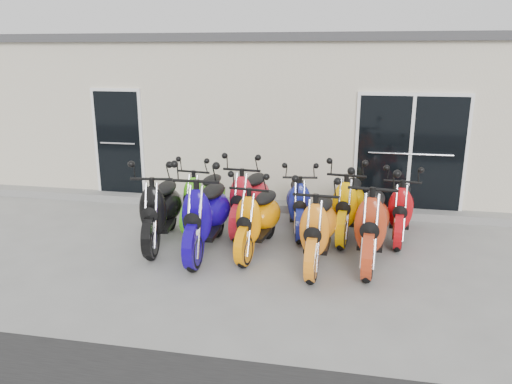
% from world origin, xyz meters
% --- Properties ---
extents(ground, '(80.00, 80.00, 0.00)m').
position_xyz_m(ground, '(0.00, 0.00, 0.00)').
color(ground, gray).
rests_on(ground, ground).
extents(building, '(14.00, 6.00, 3.20)m').
position_xyz_m(building, '(0.00, 5.20, 1.60)').
color(building, beige).
rests_on(building, ground).
extents(roof_cap, '(14.20, 6.20, 0.16)m').
position_xyz_m(roof_cap, '(0.00, 5.20, 3.28)').
color(roof_cap, '#3F3F42').
rests_on(roof_cap, building).
extents(front_step, '(14.00, 0.40, 0.15)m').
position_xyz_m(front_step, '(0.00, 2.02, 0.07)').
color(front_step, gray).
rests_on(front_step, ground).
extents(door_left, '(1.07, 0.08, 2.22)m').
position_xyz_m(door_left, '(-3.20, 2.17, 1.26)').
color(door_left, black).
rests_on(door_left, front_step).
extents(door_right, '(2.02, 0.08, 2.22)m').
position_xyz_m(door_right, '(2.60, 2.17, 1.26)').
color(door_right, black).
rests_on(door_right, front_step).
extents(scooter_front_black, '(1.00, 2.08, 1.48)m').
position_xyz_m(scooter_front_black, '(-1.42, -0.10, 0.74)').
color(scooter_front_black, black).
rests_on(scooter_front_black, ground).
extents(scooter_front_blue, '(0.82, 2.13, 1.56)m').
position_xyz_m(scooter_front_blue, '(-0.59, -0.32, 0.78)').
color(scooter_front_blue, '#130286').
rests_on(scooter_front_blue, ground).
extents(scooter_front_orange_a, '(0.90, 1.94, 1.38)m').
position_xyz_m(scooter_front_orange_a, '(0.18, -0.14, 0.69)').
color(scooter_front_orange_a, '#FF8E02').
rests_on(scooter_front_orange_a, ground).
extents(scooter_front_orange_b, '(0.81, 1.99, 1.45)m').
position_xyz_m(scooter_front_orange_b, '(1.13, -0.44, 0.72)').
color(scooter_front_orange_b, orange).
rests_on(scooter_front_orange_b, ground).
extents(scooter_front_red, '(0.92, 2.14, 1.54)m').
position_xyz_m(scooter_front_red, '(1.88, -0.21, 0.77)').
color(scooter_front_red, '#B23517').
rests_on(scooter_front_red, ground).
extents(scooter_back_green, '(0.84, 1.86, 1.33)m').
position_xyz_m(scooter_back_green, '(-1.00, 0.90, 0.67)').
color(scooter_back_green, '#55DC1A').
rests_on(scooter_back_green, ground).
extents(scooter_back_red, '(0.85, 2.01, 1.45)m').
position_xyz_m(scooter_back_red, '(-0.16, 0.82, 0.73)').
color(scooter_back_red, red).
rests_on(scooter_back_red, ground).
extents(scooter_back_blue, '(0.88, 1.84, 1.31)m').
position_xyz_m(scooter_back_blue, '(0.69, 0.91, 0.65)').
color(scooter_back_blue, navy).
rests_on(scooter_back_blue, ground).
extents(scooter_back_yellow, '(0.92, 2.00, 1.43)m').
position_xyz_m(scooter_back_yellow, '(1.53, 0.83, 0.71)').
color(scooter_back_yellow, '#FFB400').
rests_on(scooter_back_yellow, ground).
extents(scooter_back_extra, '(0.84, 1.86, 1.33)m').
position_xyz_m(scooter_back_extra, '(2.38, 0.90, 0.67)').
color(scooter_back_extra, '#BA0B11').
rests_on(scooter_back_extra, ground).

